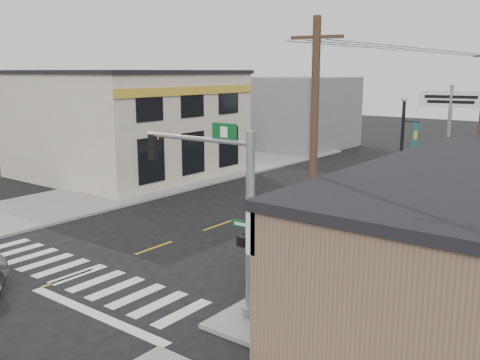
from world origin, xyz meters
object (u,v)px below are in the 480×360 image
Objects in this scene: lamp_post at (403,149)px; fire_hydrant at (364,250)px; bare_tree at (413,200)px; dance_center_sign at (450,116)px; traffic_signal_pole at (232,201)px; utility_pole_near at (313,170)px; guide_sign at (342,204)px.

fire_hydrant is at bearing -66.54° from lamp_post.
bare_tree is (2.78, -3.14, 2.90)m from fire_hydrant.
dance_center_sign is 1.48× the size of bare_tree.
traffic_signal_pole is at bearing -77.30° from lamp_post.
traffic_signal_pole is at bearing -105.48° from dance_center_sign.
fire_hydrant is 6.48m from utility_pole_near.
fire_hydrant is at bearing -101.11° from dance_center_sign.
fire_hydrant is 6.89m from lamp_post.
lamp_post is 0.93× the size of dance_center_sign.
guide_sign is at bearing 138.27° from bare_tree.
fire_hydrant is at bearing 2.42° from guide_sign.
bare_tree is 3.04m from utility_pole_near.
lamp_post is at bearing 91.74° from utility_pole_near.
traffic_signal_pole is 0.66× the size of utility_pole_near.
utility_pole_near is at bearing -134.98° from bare_tree.
traffic_signal_pole is at bearing -160.43° from utility_pole_near.
lamp_post is (0.06, 5.79, 1.45)m from guide_sign.
guide_sign is at bearing 87.18° from traffic_signal_pole.
utility_pole_near is (0.55, -13.85, -0.49)m from dance_center_sign.
dance_center_sign reaches higher than fire_hydrant.
guide_sign is 1.90m from fire_hydrant.
dance_center_sign is (1.30, 8.34, 2.82)m from guide_sign.
fire_hydrant is 0.17× the size of bare_tree.
lamp_post is (-1.05, 6.13, 2.95)m from fire_hydrant.
traffic_signal_pole reaches higher than bare_tree.
lamp_post reaches higher than fire_hydrant.
guide_sign is 4.05× the size of fire_hydrant.
guide_sign reaches higher than fire_hydrant.
lamp_post is at bearing 99.75° from fire_hydrant.
traffic_signal_pole is 1.30× the size of bare_tree.
guide_sign is 0.51× the size of lamp_post.
dance_center_sign is 12.17m from bare_tree.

